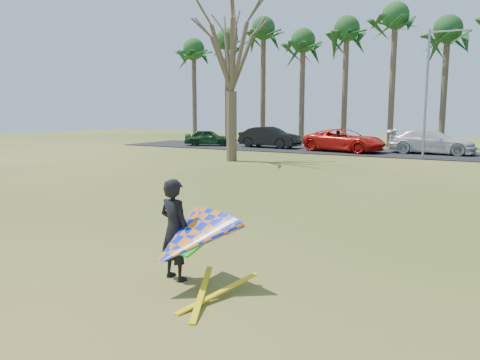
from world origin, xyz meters
The scene contains 16 objects.
ground centered at (0.00, 0.00, 0.00)m, with size 100.00×100.00×0.00m, color #295111.
parking_strip centered at (0.00, 25.00, 0.03)m, with size 46.00×7.00×0.06m, color black.
palm_0 centered at (-22.00, 31.00, 9.17)m, with size 4.84×4.84×10.84m.
palm_1 centered at (-18.00, 31.00, 9.85)m, with size 4.84×4.84×11.54m.
palm_2 centered at (-14.00, 31.00, 10.52)m, with size 4.84×4.84×12.24m.
palm_3 centered at (-10.00, 31.00, 9.17)m, with size 4.84×4.84×10.84m.
palm_4 centered at (-6.00, 31.00, 9.85)m, with size 4.84×4.84×11.54m.
palm_5 centered at (-2.00, 31.00, 10.52)m, with size 4.84×4.84×12.24m.
palm_6 centered at (2.00, 31.00, 9.17)m, with size 4.84×4.84×10.84m.
bare_tree_left centered at (-8.00, 15.00, 6.92)m, with size 6.60×6.60×9.70m.
streetlight centered at (2.16, 22.00, 4.46)m, with size 2.28×0.18×8.00m.
car_0 centered at (-15.78, 24.17, 0.75)m, with size 1.62×4.03×1.37m, color #173A1D.
car_1 centered at (-10.23, 24.80, 0.90)m, with size 1.78×5.10×1.68m, color black.
car_2 centered at (-3.80, 24.22, 0.89)m, with size 2.75×5.97×1.66m, color red.
car_3 centered at (2.02, 25.50, 0.90)m, with size 2.35×5.79×1.68m, color silver.
kite_flyer centered at (1.82, -3.14, 0.86)m, with size 2.13×2.39×2.03m.
Camera 1 is at (6.57, -9.53, 3.09)m, focal length 35.00 mm.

